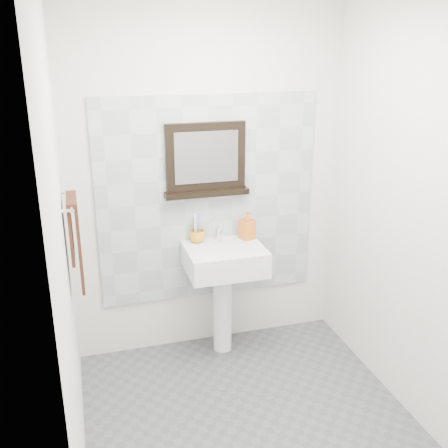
# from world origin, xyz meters

# --- Properties ---
(floor) EXTENTS (2.00, 2.20, 0.01)m
(floor) POSITION_xyz_m (0.00, 0.00, 0.00)
(floor) COLOR #505254
(floor) RESTS_ON ground
(back_wall) EXTENTS (2.00, 0.01, 2.50)m
(back_wall) POSITION_xyz_m (0.00, 1.10, 1.25)
(back_wall) COLOR silver
(back_wall) RESTS_ON ground
(front_wall) EXTENTS (2.00, 0.01, 2.50)m
(front_wall) POSITION_xyz_m (0.00, -1.10, 1.25)
(front_wall) COLOR silver
(front_wall) RESTS_ON ground
(left_wall) EXTENTS (0.01, 2.20, 2.50)m
(left_wall) POSITION_xyz_m (-1.00, 0.00, 1.25)
(left_wall) COLOR silver
(left_wall) RESTS_ON ground
(right_wall) EXTENTS (0.01, 2.20, 2.50)m
(right_wall) POSITION_xyz_m (1.00, 0.00, 1.25)
(right_wall) COLOR silver
(right_wall) RESTS_ON ground
(splashback) EXTENTS (1.60, 0.02, 1.50)m
(splashback) POSITION_xyz_m (0.00, 1.09, 1.15)
(splashback) COLOR #ADB7BC
(splashback) RESTS_ON back_wall
(pedestal_sink) EXTENTS (0.55, 0.44, 0.96)m
(pedestal_sink) POSITION_xyz_m (0.06, 0.87, 0.68)
(pedestal_sink) COLOR white
(pedestal_sink) RESTS_ON ground
(toothbrush_cup) EXTENTS (0.14, 0.14, 0.09)m
(toothbrush_cup) POSITION_xyz_m (-0.10, 1.02, 0.91)
(toothbrush_cup) COLOR orange
(toothbrush_cup) RESTS_ON pedestal_sink
(toothbrushes) EXTENTS (0.05, 0.04, 0.21)m
(toothbrushes) POSITION_xyz_m (-0.10, 1.02, 0.98)
(toothbrushes) COLOR white
(toothbrushes) RESTS_ON toothbrush_cup
(soap_dispenser) EXTENTS (0.12, 0.12, 0.21)m
(soap_dispenser) POSITION_xyz_m (0.26, 0.98, 0.97)
(soap_dispenser) COLOR #CD4218
(soap_dispenser) RESTS_ON pedestal_sink
(framed_mirror) EXTENTS (0.61, 0.11, 0.52)m
(framed_mirror) POSITION_xyz_m (-0.02, 1.06, 1.44)
(framed_mirror) COLOR black
(framed_mirror) RESTS_ON back_wall
(towel_bar) EXTENTS (0.07, 0.40, 0.03)m
(towel_bar) POSITION_xyz_m (-0.95, 0.54, 1.38)
(towel_bar) COLOR silver
(towel_bar) RESTS_ON left_wall
(hand_towel) EXTENTS (0.06, 0.30, 0.55)m
(hand_towel) POSITION_xyz_m (-0.94, 0.54, 1.17)
(hand_towel) COLOR black
(hand_towel) RESTS_ON towel_bar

